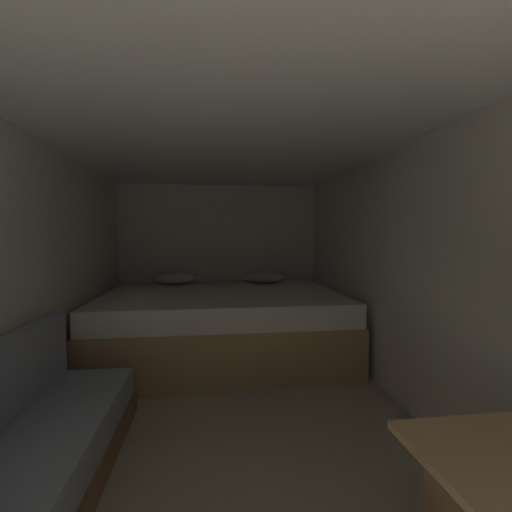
% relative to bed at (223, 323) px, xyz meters
% --- Properties ---
extents(ground_plane, '(7.00, 7.00, 0.00)m').
position_rel_bed_xyz_m(ground_plane, '(0.00, -1.55, -0.36)').
color(ground_plane, '#A39984').
extents(wall_back, '(2.74, 0.05, 2.00)m').
position_rel_bed_xyz_m(wall_back, '(0.00, 0.98, 0.64)').
color(wall_back, silver).
rests_on(wall_back, ground).
extents(wall_left, '(0.05, 5.00, 2.00)m').
position_rel_bed_xyz_m(wall_left, '(-1.34, -1.55, 0.64)').
color(wall_left, silver).
rests_on(wall_left, ground).
extents(wall_right, '(0.05, 5.00, 2.00)m').
position_rel_bed_xyz_m(wall_right, '(1.34, -1.55, 0.64)').
color(wall_right, silver).
rests_on(wall_right, ground).
extents(ceiling_slab, '(2.74, 5.00, 0.05)m').
position_rel_bed_xyz_m(ceiling_slab, '(0.00, -1.55, 1.66)').
color(ceiling_slab, white).
rests_on(ceiling_slab, wall_left).
extents(bed, '(2.52, 1.83, 0.87)m').
position_rel_bed_xyz_m(bed, '(0.00, 0.00, 0.00)').
color(bed, tan).
rests_on(bed, ground).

